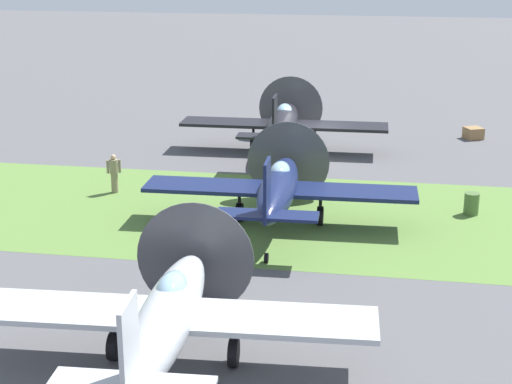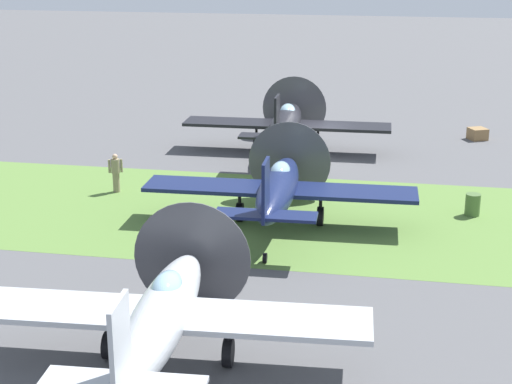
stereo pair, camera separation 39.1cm
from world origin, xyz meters
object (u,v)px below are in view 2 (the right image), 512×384
Objects in this scene: airplane_trail at (163,313)px; ground_crew_chief at (116,172)px; airplane_lead at (286,123)px; airplane_wingman at (279,187)px; fuel_drum at (473,205)px; supply_crate at (478,134)px.

ground_crew_chief is at bearing 111.34° from airplane_trail.
airplane_lead is 11.14m from airplane_wingman.
airplane_lead is at bearing 29.40° from ground_crew_chief.
fuel_drum reaches higher than supply_crate.
airplane_wingman is 18.19m from supply_crate.
airplane_lead is at bearing 136.66° from fuel_drum.
fuel_drum is (8.70, 13.85, -1.14)m from airplane_trail.
airplane_wingman reaches higher than ground_crew_chief.
airplane_trail is 11.85× the size of fuel_drum.
airplane_trail is 15.63m from ground_crew_chief.
supply_crate is (9.92, 27.05, -1.27)m from airplane_trail.
airplane_trail is at bearing -90.97° from airplane_lead.
airplane_lead is at bearing 95.25° from airplane_wingman.
airplane_wingman is 11.77× the size of fuel_drum.
airplane_lead is 11.25m from supply_crate.
airplane_lead is 10.25m from ground_crew_chief.
fuel_drum is (15.21, -0.35, -0.46)m from ground_crew_chief.
airplane_wingman reaches higher than supply_crate.
ground_crew_chief is at bearing -129.83° from airplane_lead.
airplane_lead is 1.01× the size of airplane_trail.
ground_crew_chief is (-6.51, 14.20, -0.68)m from airplane_trail.
airplane_trail reaches higher than fuel_drum.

